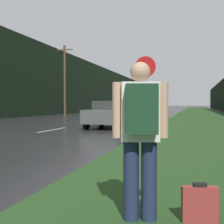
# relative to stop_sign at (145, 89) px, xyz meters

# --- Properties ---
(grass_verge) EXTENTS (6.00, 240.00, 0.02)m
(grass_verge) POSITION_rel_stop_sign_xyz_m (2.46, 30.32, -1.77)
(grass_verge) COLOR #26471E
(grass_verge) RESTS_ON ground_plane
(lane_stripe_c) EXTENTS (0.12, 3.00, 0.01)m
(lane_stripe_c) POSITION_rel_stop_sign_xyz_m (-5.11, 3.56, -1.78)
(lane_stripe_c) COLOR silver
(lane_stripe_c) RESTS_ON ground_plane
(lane_stripe_d) EXTENTS (0.12, 3.00, 0.01)m
(lane_stripe_d) POSITION_rel_stop_sign_xyz_m (-5.11, 10.56, -1.78)
(lane_stripe_d) COLOR silver
(lane_stripe_d) RESTS_ON ground_plane
(treeline_far_side) EXTENTS (2.00, 140.00, 8.11)m
(treeline_far_side) POSITION_rel_stop_sign_xyz_m (-15.69, 40.32, 2.28)
(treeline_far_side) COLOR black
(treeline_far_side) RESTS_ON ground_plane
(utility_pole_far) EXTENTS (1.80, 0.24, 7.59)m
(utility_pole_far) POSITION_rel_stop_sign_xyz_m (-11.83, 20.62, 2.14)
(utility_pole_far) COLOR #4C3823
(utility_pole_far) RESTS_ON ground_plane
(stop_sign) EXTENTS (0.71, 0.07, 2.87)m
(stop_sign) POSITION_rel_stop_sign_xyz_m (0.00, 0.00, 0.00)
(stop_sign) COLOR slate
(stop_sign) RESTS_ON ground_plane
(hitchhiker_with_backpack) EXTENTS (0.58, 0.48, 1.70)m
(hitchhiker_with_backpack) POSITION_rel_stop_sign_xyz_m (1.05, -7.23, -0.80)
(hitchhiker_with_backpack) COLOR #1E2847
(hitchhiker_with_backpack) RESTS_ON ground_plane
(suitcase) EXTENTS (0.38, 0.18, 0.43)m
(suitcase) POSITION_rel_stop_sign_xyz_m (1.66, -7.09, -1.58)
(suitcase) COLOR #9E3333
(suitcase) RESTS_ON ground_plane
(car_passing_near) EXTENTS (1.92, 4.29, 1.44)m
(car_passing_near) POSITION_rel_stop_sign_xyz_m (-2.83, 5.87, -1.05)
(car_passing_near) COLOR #4C514C
(car_passing_near) RESTS_ON ground_plane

